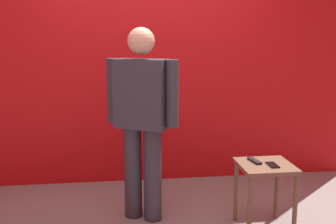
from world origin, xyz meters
TOP-DOWN VIEW (x-y plane):
  - back_wall_red at (0.00, 1.50)m, footprint 4.63×0.12m
  - standing_person at (-0.11, 0.50)m, footprint 0.61×0.40m
  - side_table at (0.86, 0.16)m, footprint 0.42×0.42m
  - cell_phone at (0.90, 0.12)m, footprint 0.07×0.14m
  - tv_remote at (0.78, 0.23)m, footprint 0.07×0.17m

SIDE VIEW (x-z plane):
  - side_table at x=0.86m, z-range 0.17..0.73m
  - cell_phone at x=0.90m, z-range 0.56..0.57m
  - tv_remote at x=0.78m, z-range 0.56..0.58m
  - standing_person at x=-0.11m, z-range 0.10..1.73m
  - back_wall_red at x=0.00m, z-range 0.00..3.06m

